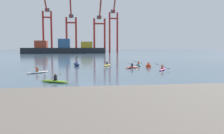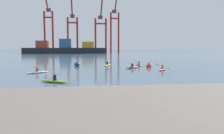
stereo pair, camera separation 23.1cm
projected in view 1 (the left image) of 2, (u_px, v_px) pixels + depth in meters
name	position (u px, v px, depth m)	size (l,w,h in m)	color
ground_plane	(102.00, 87.00, 19.85)	(800.00, 800.00, 0.00)	slate
container_barge	(64.00, 49.00, 134.19)	(48.95, 9.34, 8.76)	#1E2328
gantry_crane_west	(47.00, 24.00, 142.02)	(6.35, 20.54, 38.39)	maroon
gantry_crane_west_mid	(71.00, 28.00, 140.42)	(7.16, 15.61, 33.38)	maroon
gantry_crane_east_mid	(100.00, 28.00, 141.83)	(7.95, 18.68, 34.40)	maroon
gantry_crane_east	(114.00, 26.00, 151.79)	(6.55, 14.87, 38.39)	maroon
capsized_dinghy	(77.00, 64.00, 42.50)	(1.56, 2.76, 0.76)	navy
channel_buoy	(148.00, 65.00, 39.77)	(0.90, 0.90, 1.00)	red
kayak_lime	(55.00, 81.00, 22.36)	(3.21, 2.30, 0.95)	#7ABC2D
kayak_teal	(138.00, 65.00, 43.06)	(2.16, 3.42, 1.08)	teal
kayak_yellow	(107.00, 65.00, 42.93)	(2.14, 3.28, 0.95)	yellow
kayak_magenta	(162.00, 69.00, 34.63)	(2.35, 3.18, 1.02)	#C13384
kayak_red	(132.00, 67.00, 38.15)	(3.13, 2.45, 0.95)	red
kayak_white	(38.00, 72.00, 30.57)	(2.98, 2.66, 0.97)	silver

